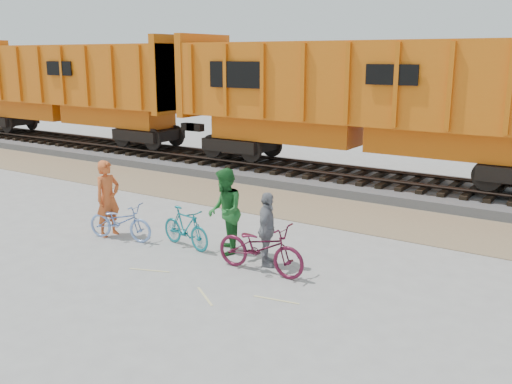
% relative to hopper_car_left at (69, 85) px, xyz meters
% --- Properties ---
extents(ground, '(120.00, 120.00, 0.00)m').
position_rel_hopper_car_left_xyz_m(ground, '(15.39, -9.00, -3.01)').
color(ground, '#9E9E99').
rests_on(ground, ground).
extents(gravel_strip, '(120.00, 3.00, 0.02)m').
position_rel_hopper_car_left_xyz_m(gravel_strip, '(15.39, -3.50, -3.00)').
color(gravel_strip, '#99805F').
rests_on(gravel_strip, ground).
extents(ballast_bed, '(120.00, 4.00, 0.30)m').
position_rel_hopper_car_left_xyz_m(ballast_bed, '(15.39, 0.00, -2.86)').
color(ballast_bed, slate).
rests_on(ballast_bed, ground).
extents(track, '(120.00, 2.60, 0.24)m').
position_rel_hopper_car_left_xyz_m(track, '(15.39, 0.00, -2.53)').
color(track, black).
rests_on(track, ballast_bed).
extents(hopper_car_left, '(14.00, 3.13, 4.65)m').
position_rel_hopper_car_left_xyz_m(hopper_car_left, '(0.00, 0.00, 0.00)').
color(hopper_car_left, black).
rests_on(hopper_car_left, track).
extents(hopper_car_center, '(14.00, 3.13, 4.65)m').
position_rel_hopper_car_left_xyz_m(hopper_car_center, '(15.00, 0.00, 0.00)').
color(hopper_car_center, black).
rests_on(hopper_car_center, track).
extents(bicycle_blue, '(1.84, 0.94, 0.92)m').
position_rel_hopper_car_left_xyz_m(bicycle_blue, '(12.37, -8.66, -2.55)').
color(bicycle_blue, '#7798D7').
rests_on(bicycle_blue, ground).
extents(bicycle_teal, '(1.64, 0.73, 0.95)m').
position_rel_hopper_car_left_xyz_m(bicycle_teal, '(14.06, -8.22, -2.53)').
color(bicycle_teal, '#116F7A').
rests_on(bicycle_teal, ground).
extents(bicycle_maroon, '(2.05, 0.74, 1.07)m').
position_rel_hopper_car_left_xyz_m(bicycle_maroon, '(16.39, -8.59, -2.47)').
color(bicycle_maroon, '#521229').
rests_on(bicycle_maroon, ground).
extents(person_solo, '(0.51, 0.72, 1.90)m').
position_rel_hopper_car_left_xyz_m(person_solo, '(11.87, -8.56, -2.06)').
color(person_solo, '#CD5726').
rests_on(person_solo, ground).
extents(person_man, '(1.17, 1.20, 1.95)m').
position_rel_hopper_car_left_xyz_m(person_man, '(15.06, -8.02, -2.03)').
color(person_man, '#216829').
rests_on(person_man, ground).
extents(person_woman, '(0.70, 1.02, 1.61)m').
position_rel_hopper_car_left_xyz_m(person_woman, '(16.29, -8.19, -2.20)').
color(person_woman, gray).
rests_on(person_woman, ground).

